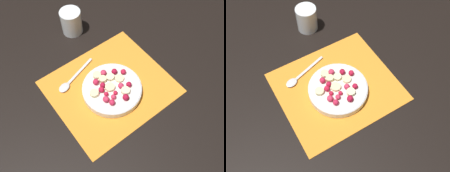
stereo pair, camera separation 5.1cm
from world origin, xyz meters
TOP-DOWN VIEW (x-y plane):
  - ground_plane at (0.00, 0.00)m, footprint 3.00×3.00m
  - placemat at (0.00, 0.00)m, footprint 0.40×0.35m
  - fruit_bowl at (0.01, 0.02)m, footprint 0.20×0.20m
  - spoon at (0.10, -0.10)m, footprint 0.17×0.07m
  - drinking_glass at (-0.04, -0.30)m, footprint 0.08×0.08m

SIDE VIEW (x-z plane):
  - ground_plane at x=0.00m, z-range 0.00..0.00m
  - placemat at x=0.00m, z-range 0.00..0.01m
  - spoon at x=0.10m, z-range 0.01..0.01m
  - fruit_bowl at x=0.01m, z-range 0.00..0.05m
  - drinking_glass at x=-0.04m, z-range 0.00..0.10m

